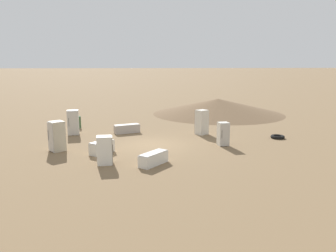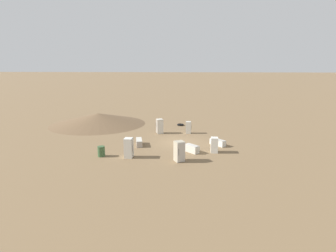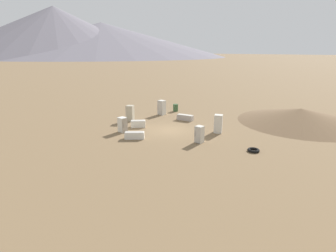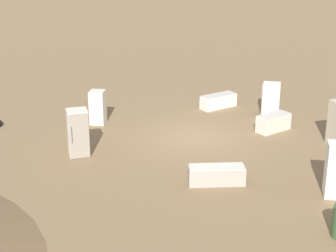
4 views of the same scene
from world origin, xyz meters
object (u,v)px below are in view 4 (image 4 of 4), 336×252
discarded_fridge_4 (217,175)px  discarded_fridge_0 (271,99)px  discarded_fridge_1 (98,107)px  discarded_fridge_3 (218,101)px  discarded_fridge_2 (273,123)px  discarded_fridge_5 (78,133)px

discarded_fridge_4 → discarded_fridge_0: bearing=-26.1°
discarded_fridge_0 → discarded_fridge_1: bearing=110.9°
discarded_fridge_1 → discarded_fridge_3: discarded_fridge_1 is taller
discarded_fridge_2 → discarded_fridge_3: size_ratio=0.90×
discarded_fridge_3 → discarded_fridge_5: discarded_fridge_5 is taller
discarded_fridge_1 → discarded_fridge_4: size_ratio=0.75×
discarded_fridge_0 → discarded_fridge_4: 7.58m
discarded_fridge_3 → discarded_fridge_4: size_ratio=0.86×
discarded_fridge_0 → discarded_fridge_2: discarded_fridge_0 is taller
discarded_fridge_1 → discarded_fridge_0: bearing=18.3°
discarded_fridge_3 → discarded_fridge_4: discarded_fridge_4 is taller
discarded_fridge_5 → discarded_fridge_1: bearing=-110.8°
discarded_fridge_2 → discarded_fridge_3: discarded_fridge_2 is taller
discarded_fridge_0 → discarded_fridge_1: discarded_fridge_1 is taller
discarded_fridge_0 → discarded_fridge_3: bearing=78.5°
discarded_fridge_4 → discarded_fridge_5: size_ratio=1.10×
discarded_fridge_0 → discarded_fridge_5: size_ratio=0.82×
discarded_fridge_3 → discarded_fridge_0: bearing=-146.6°
discarded_fridge_1 → discarded_fridge_5: size_ratio=0.82×
discarded_fridge_5 → discarded_fridge_4: bearing=138.1°
discarded_fridge_0 → discarded_fridge_1: (2.81, -6.99, 0.00)m
discarded_fridge_0 → discarded_fridge_1: size_ratio=0.99×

